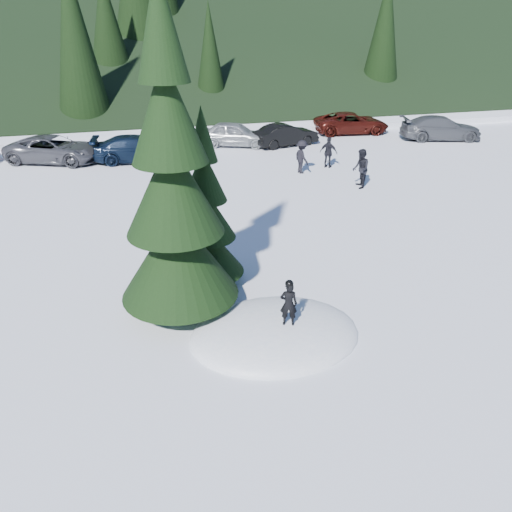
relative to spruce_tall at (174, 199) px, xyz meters
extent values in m
plane|color=white|center=(2.20, -1.80, -3.32)|extent=(200.00, 200.00, 0.00)
ellipsoid|color=white|center=(2.20, -1.80, -3.32)|extent=(4.48, 3.52, 0.96)
cylinder|color=black|center=(0.00, 0.00, -2.62)|extent=(0.38, 0.38, 1.40)
cone|color=black|center=(0.00, 0.00, -1.53)|extent=(3.20, 3.20, 2.46)
cone|color=black|center=(0.00, 0.00, 0.33)|extent=(2.54, 2.54, 2.46)
cone|color=black|center=(0.00, 0.00, 2.19)|extent=(1.88, 1.88, 2.46)
cone|color=black|center=(0.00, 0.00, 4.05)|extent=(1.22, 1.22, 2.46)
cylinder|color=black|center=(1.00, 1.40, -2.82)|extent=(0.26, 0.26, 1.00)
cone|color=black|center=(1.00, 1.40, -2.16)|extent=(2.20, 2.20, 1.52)
cone|color=black|center=(1.00, 1.40, -1.01)|extent=(1.75, 1.75, 1.52)
cone|color=black|center=(1.00, 1.40, 0.14)|extent=(1.29, 1.29, 1.52)
cone|color=black|center=(1.00, 1.40, 1.29)|extent=(0.84, 0.84, 1.52)
imported|color=black|center=(2.45, -2.08, -2.24)|extent=(0.50, 0.40, 1.19)
imported|color=black|center=(9.50, 8.72, -2.40)|extent=(0.89, 1.04, 1.84)
imported|color=black|center=(9.32, 12.26, -2.50)|extent=(0.98, 0.93, 1.63)
imported|color=black|center=(7.62, 11.68, -2.47)|extent=(0.82, 1.19, 1.69)
imported|color=#44454B|center=(-4.92, 17.04, -2.60)|extent=(5.68, 4.15, 1.43)
imported|color=black|center=(-0.42, 16.02, -2.61)|extent=(5.10, 2.51, 1.43)
imported|color=gray|center=(5.49, 18.13, -2.58)|extent=(4.67, 3.21, 1.48)
imported|color=black|center=(8.57, 17.39, -2.65)|extent=(4.28, 2.32, 1.34)
imported|color=#390E0A|center=(13.95, 19.60, -2.62)|extent=(5.25, 2.86, 1.40)
imported|color=#4B4E52|center=(18.79, 16.44, -2.58)|extent=(5.47, 3.28, 1.48)
camera|label=1|loc=(-0.98, -12.09, 4.32)|focal=35.00mm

